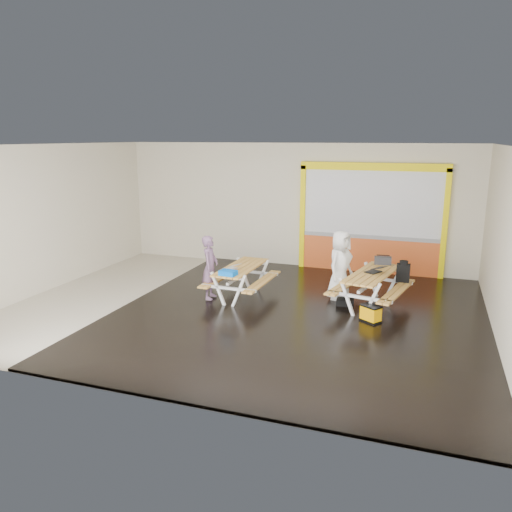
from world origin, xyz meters
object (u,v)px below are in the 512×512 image
at_px(person_left, 210,267).
at_px(blue_pouch, 228,273).
at_px(laptop_left, 232,267).
at_px(backpack, 403,272).
at_px(fluke_bag, 371,314).
at_px(toolbox, 383,260).
at_px(picnic_table_right, 372,281).
at_px(dark_case, 345,302).
at_px(picnic_table_left, 241,274).
at_px(person_right, 340,265).
at_px(laptop_right, 375,270).

distance_m(person_left, blue_pouch, 0.69).
xyz_separation_m(laptop_left, backpack, (3.63, 1.17, -0.07)).
distance_m(backpack, fluke_bag, 1.71).
height_order(toolbox, fluke_bag, toolbox).
bearing_deg(laptop_left, picnic_table_right, 10.86).
distance_m(laptop_left, toolbox, 3.46).
bearing_deg(toolbox, person_left, -157.00).
xyz_separation_m(toolbox, dark_case, (-0.68, -0.96, -0.77)).
bearing_deg(backpack, blue_pouch, -154.93).
bearing_deg(fluke_bag, laptop_left, 173.15).
bearing_deg(picnic_table_left, backpack, 13.91).
relative_size(person_right, dark_case, 4.29).
distance_m(picnic_table_right, dark_case, 0.74).
xyz_separation_m(laptop_right, blue_pouch, (-2.98, -1.09, -0.04)).
height_order(picnic_table_right, blue_pouch, blue_pouch).
xyz_separation_m(picnic_table_left, laptop_left, (-0.10, -0.30, 0.22)).
height_order(dark_case, fluke_bag, fluke_bag).
distance_m(picnic_table_right, toolbox, 0.90).
distance_m(picnic_table_right, backpack, 0.86).
bearing_deg(fluke_bag, backpack, 72.11).
distance_m(picnic_table_left, person_right, 2.27).
bearing_deg(person_right, person_left, 129.82).
relative_size(backpack, fluke_bag, 1.04).
bearing_deg(dark_case, laptop_left, -169.41).
xyz_separation_m(person_left, toolbox, (3.65, 1.55, 0.10)).
distance_m(person_right, laptop_right, 0.84).
bearing_deg(blue_pouch, laptop_left, 101.51).
distance_m(picnic_table_left, blue_pouch, 0.81).
bearing_deg(person_left, person_right, -77.64).
relative_size(blue_pouch, dark_case, 0.96).
distance_m(picnic_table_left, backpack, 3.64).
xyz_separation_m(picnic_table_right, toolbox, (0.14, 0.84, 0.28)).
xyz_separation_m(person_right, laptop_left, (-2.28, -0.86, -0.04)).
bearing_deg(picnic_table_right, blue_pouch, -160.03).
xyz_separation_m(person_right, dark_case, (0.20, -0.39, -0.72)).
xyz_separation_m(laptop_left, blue_pouch, (0.10, -0.48, 0.01)).
height_order(picnic_table_left, laptop_left, laptop_left).
bearing_deg(laptop_left, laptop_right, 11.21).
bearing_deg(backpack, person_left, -162.55).
bearing_deg(toolbox, picnic_table_right, -99.23).
bearing_deg(person_right, laptop_left, 130.90).
distance_m(laptop_right, fluke_bag, 1.18).
bearing_deg(blue_pouch, laptop_right, 20.13).
relative_size(picnic_table_right, toolbox, 5.64).
distance_m(dark_case, fluke_bag, 1.07).
xyz_separation_m(laptop_left, dark_case, (2.48, 0.46, -0.69)).
bearing_deg(laptop_right, person_left, -168.36).
bearing_deg(person_left, laptop_right, -85.54).
bearing_deg(backpack, fluke_bag, -107.89).
bearing_deg(person_left, laptop_left, -82.84).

